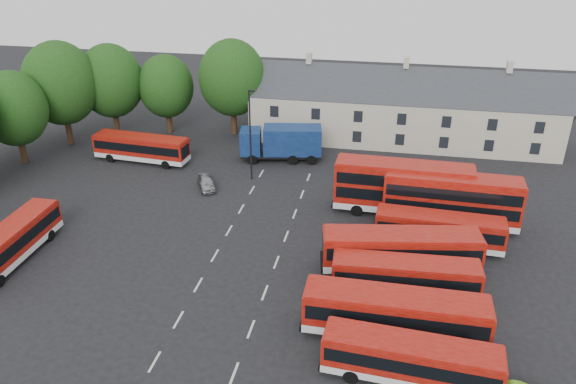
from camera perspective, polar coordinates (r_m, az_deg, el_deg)
name	(u,v)px	position (r m, az deg, el deg)	size (l,w,h in m)	color
ground	(207,270)	(43.59, -8.25, -7.81)	(140.00, 140.00, 0.00)	black
lane_markings	(245,259)	(44.51, -4.36, -6.78)	(5.15, 33.80, 0.01)	beige
treeline	(75,97)	(65.33, -20.79, 9.04)	(29.92, 32.59, 12.01)	black
terrace_houses	(402,111)	(67.04, 11.50, 8.11)	(35.70, 7.13, 10.06)	beige
bus_row_a	(411,358)	(33.95, 12.37, -16.12)	(10.16, 3.00, 2.83)	silver
bus_row_b	(395,312)	(36.53, 10.85, -11.91)	(11.50, 2.71, 3.25)	silver
bus_row_c	(405,275)	(40.37, 11.85, -8.27)	(10.27, 2.86, 2.87)	silver
bus_row_d	(401,248)	(42.79, 11.43, -5.64)	(11.96, 4.55, 3.30)	silver
bus_row_e	(439,228)	(46.66, 15.13, -3.57)	(10.23, 2.88, 2.86)	silver
bus_dd_south	(451,198)	(49.72, 16.26, -0.55)	(11.47, 3.03, 4.67)	silver
bus_dd_north	(403,186)	(50.56, 11.60, 0.64)	(12.03, 3.06, 4.91)	silver
bus_west	(11,241)	(48.26, -26.35, -4.51)	(2.39, 10.26, 2.90)	silver
bus_north	(141,146)	(62.85, -14.69, 4.50)	(10.58, 3.26, 2.94)	silver
box_truck	(282,142)	(61.10, -0.60, 5.13)	(9.08, 4.20, 3.82)	black
silver_car	(206,182)	(55.77, -8.30, 0.97)	(1.47, 3.65, 1.24)	#9DA0A5
lamppost	(250,133)	(55.56, -3.84, 6.01)	(0.65, 0.40, 9.37)	black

